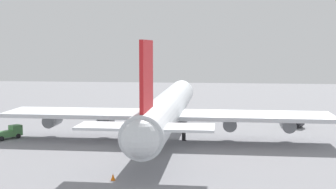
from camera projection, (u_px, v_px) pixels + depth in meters
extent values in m
plane|color=gray|center=(168.00, 137.00, 86.30)|extent=(254.46, 254.46, 0.00)
cylinder|color=silver|center=(168.00, 108.00, 85.73)|extent=(58.35, 5.75, 5.75)
sphere|color=silver|center=(181.00, 92.00, 114.55)|extent=(5.64, 5.64, 5.64)
sphere|color=silver|center=(141.00, 139.00, 56.90)|extent=(4.89, 4.89, 4.89)
cube|color=red|center=(147.00, 75.00, 60.73)|extent=(8.17, 0.50, 9.20)
cube|color=silver|center=(181.00, 128.00, 59.74)|extent=(5.25, 8.63, 0.36)
cube|color=silver|center=(111.00, 126.00, 60.79)|extent=(5.25, 8.63, 0.36)
cube|color=silver|center=(254.00, 116.00, 81.19)|extent=(9.92, 27.31, 0.70)
cube|color=silver|center=(82.00, 113.00, 84.68)|extent=(9.92, 27.31, 0.70)
cylinder|color=gray|center=(230.00, 123.00, 82.80)|extent=(4.60, 2.42, 2.42)
cylinder|color=gray|center=(288.00, 124.00, 81.66)|extent=(4.60, 2.42, 2.42)
cylinder|color=gray|center=(106.00, 121.00, 85.36)|extent=(4.60, 2.42, 2.42)
cylinder|color=gray|center=(53.00, 120.00, 86.51)|extent=(4.60, 2.42, 2.42)
cylinder|color=black|center=(177.00, 115.00, 104.61)|extent=(0.70, 0.70, 2.61)
cylinder|color=black|center=(184.00, 133.00, 82.92)|extent=(0.70, 0.70, 2.61)
cylinder|color=black|center=(149.00, 132.00, 83.64)|extent=(0.70, 0.70, 2.61)
cube|color=#333338|center=(300.00, 121.00, 95.69)|extent=(2.57, 2.21, 1.67)
cube|color=#4C8C4C|center=(290.00, 122.00, 96.96)|extent=(3.37, 3.66, 0.99)
cylinder|color=black|center=(297.00, 126.00, 94.90)|extent=(0.72, 0.99, 0.98)
cylinder|color=black|center=(301.00, 125.00, 96.84)|extent=(0.72, 0.99, 0.98)
cylinder|color=black|center=(284.00, 125.00, 96.43)|extent=(0.72, 0.99, 0.98)
cylinder|color=black|center=(289.00, 123.00, 98.37)|extent=(0.72, 0.99, 0.98)
cube|color=#4C8C4C|center=(16.00, 130.00, 85.44)|extent=(2.58, 2.53, 1.91)
cube|color=#4C8C4C|center=(2.00, 135.00, 83.53)|extent=(3.75, 3.36, 1.06)
cylinder|color=black|center=(18.00, 136.00, 84.88)|extent=(0.85, 0.71, 0.84)
cylinder|color=black|center=(13.00, 135.00, 86.15)|extent=(0.85, 0.71, 0.84)
cylinder|color=black|center=(2.00, 139.00, 82.45)|extent=(0.85, 0.71, 0.84)
cone|color=orange|center=(192.00, 113.00, 114.25)|extent=(0.47, 0.47, 0.68)
cone|color=orange|center=(113.00, 177.00, 58.38)|extent=(0.59, 0.59, 0.85)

